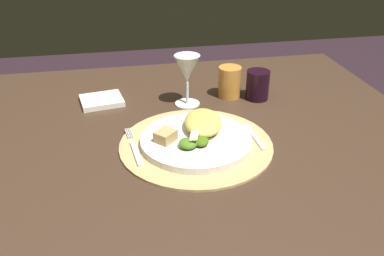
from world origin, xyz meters
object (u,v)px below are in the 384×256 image
(dining_table, at_px, (171,176))
(dark_tumbler, at_px, (258,85))
(dinner_plate, at_px, (196,140))
(napkin, at_px, (102,101))
(wine_glass, at_px, (187,71))
(amber_tumbler, at_px, (230,82))
(fork, at_px, (134,148))
(spoon, at_px, (251,132))

(dining_table, height_order, dark_tumbler, dark_tumbler)
(dinner_plate, bearing_deg, dark_tumbler, 45.17)
(dining_table, distance_m, dark_tumbler, 0.36)
(dinner_plate, distance_m, napkin, 0.36)
(wine_glass, relative_size, amber_tumbler, 1.60)
(dinner_plate, xyz_separation_m, napkin, (-0.22, 0.28, -0.01))
(fork, distance_m, napkin, 0.29)
(wine_glass, distance_m, dark_tumbler, 0.21)
(wine_glass, bearing_deg, fork, -126.41)
(dinner_plate, xyz_separation_m, amber_tumbler, (0.15, 0.26, 0.03))
(dinner_plate, relative_size, napkin, 2.27)
(fork, distance_m, spoon, 0.29)
(fork, relative_size, amber_tumbler, 1.87)
(fork, bearing_deg, spoon, 3.86)
(dinner_plate, bearing_deg, amber_tumbler, 59.61)
(napkin, xyz_separation_m, dark_tumbler, (0.44, -0.05, 0.03))
(napkin, bearing_deg, spoon, -35.69)
(napkin, bearing_deg, dinner_plate, -52.22)
(dinner_plate, xyz_separation_m, spoon, (0.14, 0.02, -0.01))
(dining_table, bearing_deg, dark_tumbler, 30.82)
(spoon, bearing_deg, dining_table, 168.62)
(spoon, relative_size, amber_tumbler, 1.41)
(dining_table, height_order, wine_glass, wine_glass)
(dining_table, relative_size, dark_tumbler, 15.63)
(dinner_plate, bearing_deg, fork, 178.98)
(fork, bearing_deg, wine_glass, 53.59)
(spoon, distance_m, amber_tumbler, 0.24)
(amber_tumbler, bearing_deg, dinner_plate, -120.39)
(wine_glass, distance_m, amber_tumbler, 0.15)
(dining_table, relative_size, napkin, 11.45)
(fork, distance_m, amber_tumbler, 0.39)
(napkin, height_order, dark_tumbler, dark_tumbler)
(fork, distance_m, wine_glass, 0.29)
(spoon, distance_m, wine_glass, 0.25)
(dinner_plate, bearing_deg, spoon, 8.73)
(fork, xyz_separation_m, napkin, (-0.07, 0.28, -0.00))
(dining_table, xyz_separation_m, dinner_plate, (0.05, -0.06, 0.14))
(spoon, relative_size, dark_tumbler, 1.51)
(dinner_plate, height_order, spoon, dinner_plate)
(spoon, bearing_deg, dark_tumbler, 67.93)
(dinner_plate, relative_size, wine_glass, 1.81)
(dining_table, height_order, fork, fork)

